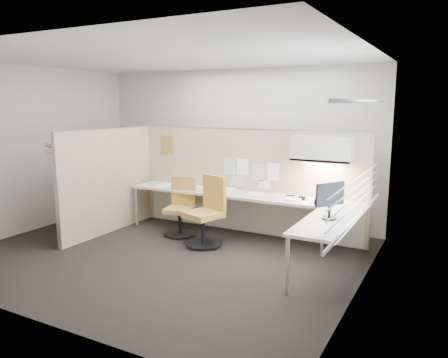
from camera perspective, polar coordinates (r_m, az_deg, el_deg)
The scene contains 28 objects.
floor at distance 6.56m, azimuth -7.72°, elevation -9.70°, with size 5.50×4.50×0.01m, color black.
ceiling at distance 6.21m, azimuth -8.35°, elevation 15.54°, with size 5.50×4.50×0.01m, color white.
wall_back at distance 8.14m, azimuth 1.38°, elevation 4.37°, with size 5.50×0.02×2.80m, color beige.
wall_front at distance 4.63m, azimuth -24.66°, elevation -0.76°, with size 5.50×0.02×2.80m, color beige.
wall_left at distance 8.15m, azimuth -23.86°, elevation 3.54°, with size 0.02×4.50×2.80m, color beige.
wall_right at distance 5.12m, azimuth 17.67°, elevation 0.63°, with size 0.02×4.50×2.80m, color beige.
window_pane at distance 5.11m, azimuth 17.48°, elevation 2.31°, with size 0.01×2.80×1.30m, color #9AA8B3.
partition_back at distance 7.39m, azimuth 2.89°, elevation -0.31°, with size 4.10×0.06×1.75m, color tan.
partition_left at distance 7.64m, azimuth -14.82°, elevation -0.30°, with size 0.06×2.20×1.75m, color tan.
desk at distance 6.87m, azimuth 4.05°, elevation -3.43°, with size 4.00×2.07×0.73m.
overhead_bin at distance 6.64m, azimuth 12.75°, elevation 3.84°, with size 0.90×0.36×0.38m, color beige.
task_light_strip at distance 6.67m, azimuth 12.68°, elevation 2.04°, with size 0.60×0.06×0.02m, color #FFEABF.
pinned_papers at distance 7.30m, azimuth 3.35°, elevation 0.82°, with size 1.01×0.00×0.47m.
poster at distance 8.10m, azimuth -7.49°, elevation 4.41°, with size 0.28×0.00×0.35m, color orange.
chair_left at distance 7.32m, azimuth -5.62°, elevation -3.88°, with size 0.54×0.55×0.95m.
chair_right at distance 6.76m, azimuth -2.25°, elevation -4.55°, with size 0.63×0.64×1.06m.
monitor at distance 5.64m, azimuth 13.67°, elevation -2.47°, with size 0.27×0.39×0.47m.
phone at distance 6.49m, azimuth 12.59°, elevation -2.82°, with size 0.24×0.23×0.12m.
stapler at distance 6.83m, azimuth 8.71°, elevation -2.30°, with size 0.14×0.04×0.05m, color black.
tape_dispenser at distance 6.73m, azimuth 10.15°, elevation -2.47°, with size 0.10×0.06×0.06m, color black.
coat_hook at distance 6.96m, azimuth -20.94°, elevation 2.92°, with size 0.18×0.45×1.36m.
paper_stack_0 at distance 7.83m, azimuth -7.55°, elevation -0.79°, with size 0.23×0.30×0.03m, color white.
paper_stack_1 at distance 7.60m, azimuth -3.68°, elevation -1.07°, with size 0.23×0.30×0.02m, color white.
paper_stack_2 at distance 7.22m, azimuth -0.38°, elevation -1.58°, with size 0.23×0.30×0.03m, color white.
paper_stack_3 at distance 7.01m, azimuth 3.94°, elevation -2.01°, with size 0.23×0.30×0.02m, color white.
paper_stack_4 at distance 6.74m, azimuth 9.12°, elevation -2.55°, with size 0.23×0.30×0.03m, color white.
paper_stack_5 at distance 5.97m, azimuth 13.97°, elevation -4.40°, with size 0.23×0.30×0.02m, color white.
paper_stack_6 at distance 7.32m, azimuth 0.39°, elevation -1.40°, with size 0.23×0.30×0.04m, color white.
Camera 1 is at (3.66, -4.98, 2.18)m, focal length 35.00 mm.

